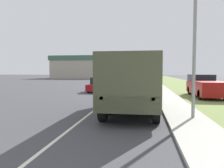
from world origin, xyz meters
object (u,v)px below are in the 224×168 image
at_px(military_truck, 132,81).
at_px(car_second_ahead, 121,79).
at_px(pickup_truck, 205,86).
at_px(lamp_post, 190,24).
at_px(car_nearest_ahead, 100,85).

distance_m(military_truck, car_second_ahead, 27.81).
bearing_deg(pickup_truck, lamp_post, -108.74).
distance_m(military_truck, lamp_post, 3.76).
distance_m(car_second_ahead, lamp_post, 29.72).
relative_size(military_truck, car_nearest_ahead, 1.42).
height_order(military_truck, car_second_ahead, military_truck).
xyz_separation_m(pickup_truck, lamp_post, (-3.11, -9.15, 3.22)).
xyz_separation_m(military_truck, car_second_ahead, (-3.47, 27.58, -0.96)).
bearing_deg(military_truck, car_second_ahead, 97.16).
relative_size(car_nearest_ahead, pickup_truck, 0.84).
height_order(car_nearest_ahead, car_second_ahead, car_nearest_ahead).
height_order(military_truck, lamp_post, lamp_post).
xyz_separation_m(military_truck, car_nearest_ahead, (-3.99, 11.40, -0.96)).
relative_size(military_truck, pickup_truck, 1.20).
height_order(car_nearest_ahead, pickup_truck, pickup_truck).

